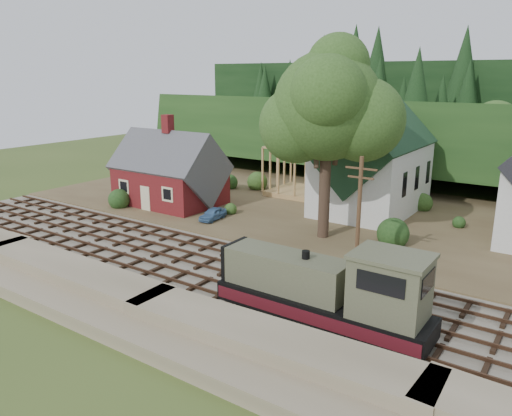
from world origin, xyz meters
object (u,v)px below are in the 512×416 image
Objects in this scene: locomotive at (329,292)px; car_blue at (213,214)px; car_green at (129,197)px; patio_set at (136,181)px.

locomotive is 3.65× the size of car_blue.
patio_set is at bearing -41.68° from car_green.
locomotive is at bearing -123.01° from car_green.
locomotive reaches higher than car_blue.
locomotive is 31.10m from car_green.
locomotive is 30.96m from patio_set.
car_green reaches higher than car_blue.
car_blue is 0.93× the size of car_green.
locomotive is at bearing -39.37° from car_blue.
car_green is (-28.79, 11.71, -1.22)m from locomotive.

